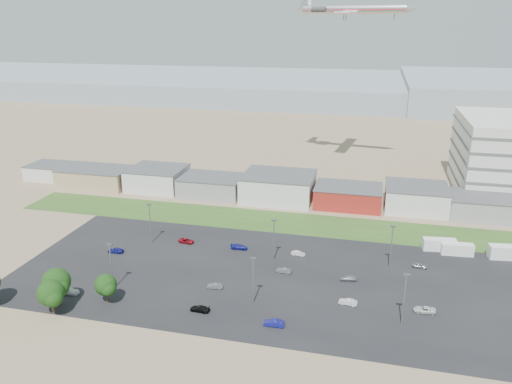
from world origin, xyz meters
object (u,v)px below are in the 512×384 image
(parked_car_0, at_px, (424,310))
(parked_car_4, at_px, (215,286))
(parked_car_8, at_px, (420,265))
(airliner, at_px, (354,9))
(parked_car_10, at_px, (69,291))
(parked_car_13, at_px, (274,323))
(parked_car_7, at_px, (284,270))
(parked_car_11, at_px, (298,253))
(parked_car_12, at_px, (348,278))
(parked_car_5, at_px, (116,250))
(parked_car_3, at_px, (200,309))
(parked_car_9, at_px, (186,241))
(parked_car_1, at_px, (348,302))
(box_trailer_a, at_px, (439,245))
(parked_car_6, at_px, (239,247))

(parked_car_0, bearing_deg, parked_car_4, -89.46)
(parked_car_0, bearing_deg, parked_car_8, 178.51)
(parked_car_4, relative_size, parked_car_8, 1.00)
(airliner, bearing_deg, parked_car_10, -106.93)
(airliner, height_order, parked_car_13, airliner)
(parked_car_7, relative_size, parked_car_11, 1.04)
(parked_car_12, distance_m, parked_car_13, 24.16)
(parked_car_5, distance_m, parked_car_11, 44.68)
(parked_car_3, bearing_deg, parked_car_12, 129.42)
(parked_car_4, distance_m, parked_car_10, 30.39)
(parked_car_7, distance_m, parked_car_13, 21.09)
(parked_car_9, bearing_deg, parked_car_0, -101.16)
(parked_car_0, bearing_deg, parked_car_1, -87.95)
(parked_car_10, height_order, parked_car_12, parked_car_10)
(parked_car_9, distance_m, parked_car_13, 42.70)
(box_trailer_a, bearing_deg, parked_car_5, -172.26)
(box_trailer_a, xyz_separation_m, parked_car_12, (-20.88, -20.95, -0.94))
(parked_car_4, xyz_separation_m, parked_car_11, (14.67, 19.81, 0.00))
(parked_car_10, xyz_separation_m, parked_car_11, (43.59, 29.14, -0.11))
(parked_car_10, bearing_deg, parked_car_5, -3.64)
(parked_car_8, bearing_deg, parked_car_6, 95.73)
(parked_car_4, bearing_deg, airliner, 163.54)
(parked_car_10, height_order, parked_car_13, parked_car_10)
(parked_car_8, height_order, parked_car_10, parked_car_10)
(parked_car_3, distance_m, parked_car_10, 28.81)
(parked_car_9, relative_size, parked_car_10, 0.89)
(box_trailer_a, bearing_deg, parked_car_6, -174.01)
(parked_car_7, bearing_deg, parked_car_9, -104.95)
(parked_car_10, bearing_deg, parked_car_12, -75.02)
(box_trailer_a, xyz_separation_m, parked_car_4, (-48.13, -31.05, -0.94))
(parked_car_6, relative_size, parked_car_9, 1.05)
(parked_car_9, height_order, parked_car_12, parked_car_9)
(parked_car_6, bearing_deg, parked_car_5, 104.67)
(parked_car_9, relative_size, parked_car_13, 1.02)
(parked_car_4, distance_m, parked_car_13, 18.43)
(parked_car_9, bearing_deg, parked_car_12, -95.96)
(parked_car_0, bearing_deg, parked_car_12, -121.97)
(airliner, relative_size, parked_car_0, 10.53)
(parked_car_0, height_order, parked_car_13, parked_car_13)
(airliner, xyz_separation_m, parked_car_0, (22.40, -98.39, -57.44))
(parked_car_8, bearing_deg, parked_car_9, 95.30)
(parked_car_8, bearing_deg, parked_car_7, 113.65)
(parked_car_7, distance_m, parked_car_8, 31.48)
(parked_car_5, xyz_separation_m, parked_car_13, (44.07, -21.49, -0.00))
(parked_car_12, bearing_deg, parked_car_6, -117.38)
(parked_car_7, bearing_deg, airliner, -179.37)
(parked_car_8, bearing_deg, parked_car_3, 129.82)
(parked_car_11, bearing_deg, parked_car_13, -175.22)
(parked_car_0, xyz_separation_m, parked_car_13, (-27.53, -11.46, 0.07))
(parked_car_1, xyz_separation_m, parked_car_5, (-56.94, 10.67, 0.04))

